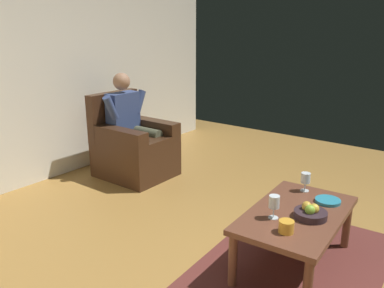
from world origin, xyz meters
name	(u,v)px	position (x,y,z in m)	size (l,w,h in m)	color
ground_plane	(288,286)	(0.00, 0.00, 0.00)	(7.38, 7.38, 0.00)	olive
wall_back	(21,71)	(0.00, -3.11, 1.26)	(6.13, 0.06, 2.52)	silver
rug	(292,264)	(-0.26, -0.08, 0.00)	(1.75, 1.22, 0.01)	#5A2824
armchair	(133,148)	(-0.87, -2.38, 0.34)	(0.71, 0.82, 0.97)	#3C2415
person_seated	(131,122)	(-0.87, -2.38, 0.65)	(0.65, 0.61, 1.21)	#354677
coffee_table	(296,219)	(-0.26, -0.08, 0.37)	(1.08, 0.67, 0.43)	brown
wine_glass_near	(274,203)	(-0.07, -0.18, 0.55)	(0.08, 0.08, 0.17)	silver
wine_glass_far	(306,179)	(-0.66, -0.18, 0.54)	(0.07, 0.07, 0.16)	silver
fruit_bowl	(310,213)	(-0.23, 0.03, 0.47)	(0.23, 0.23, 0.11)	#2F2128
decorative_dish	(328,201)	(-0.56, 0.04, 0.44)	(0.19, 0.19, 0.02)	teal
candle_jar	(286,227)	(0.06, -0.02, 0.47)	(0.10, 0.10, 0.08)	gold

